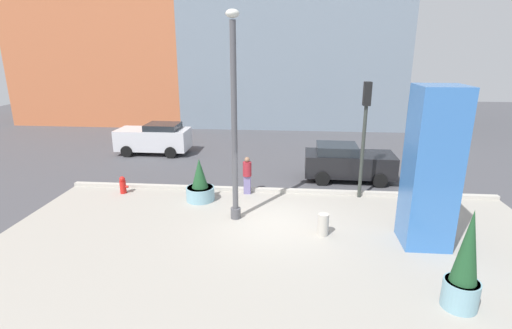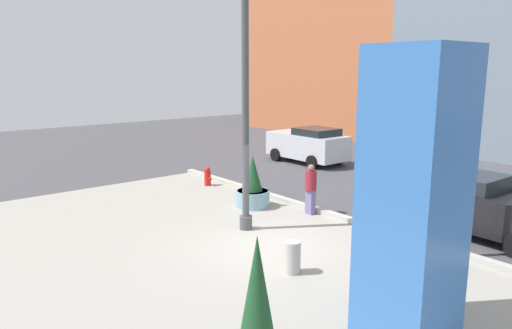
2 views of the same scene
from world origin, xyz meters
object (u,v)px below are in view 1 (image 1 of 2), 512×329
Objects in this scene: potted_plant_by_pillar at (200,185)px; traffic_light_far_side at (365,122)px; car_intersection at (347,162)px; car_far_lane at (154,138)px; art_pillar_blue at (432,169)px; concrete_bollard at (323,225)px; fire_hydrant at (123,185)px; potted_plant_curbside at (465,267)px; pedestrian_on_sidewalk at (247,174)px; lamp_post at (234,124)px.

potted_plant_by_pillar is 6.97m from traffic_light_far_side.
car_far_lane is (-10.48, 3.78, 0.06)m from car_intersection.
art_pillar_blue reaches higher than car_intersection.
concrete_bollard is 6.00m from car_intersection.
fire_hydrant is 1.00× the size of concrete_bollard.
potted_plant_curbside is (-0.14, -3.20, -1.39)m from art_pillar_blue.
concrete_bollard is (-3.08, 0.25, -2.09)m from art_pillar_blue.
car_intersection is at bearing 98.83° from potted_plant_curbside.
potted_plant_curbside is at bearing -49.54° from concrete_bollard.
car_intersection is (9.64, 2.68, 0.47)m from fire_hydrant.
concrete_bollard is at bearing -46.84° from car_far_lane.
car_far_lane is (-4.27, 6.93, 0.26)m from potted_plant_by_pillar.
car_intersection is at bearing 27.14° from pedestrian_on_sidewalk.
art_pillar_blue is at bearing -39.16° from car_far_lane.
traffic_light_far_side is 2.91× the size of pedestrian_on_sidewalk.
pedestrian_on_sidewalk reaches higher than concrete_bollard.
concrete_bollard is at bearing 130.46° from potted_plant_curbside.
car_far_lane is (-0.85, 6.46, 0.53)m from fire_hydrant.
concrete_bollard is (-2.95, 3.46, -0.70)m from potted_plant_curbside.
art_pillar_blue is 6.56× the size of fire_hydrant.
lamp_post reaches higher than pedestrian_on_sidewalk.
potted_plant_by_pillar is (-1.66, 1.59, -2.81)m from lamp_post.
concrete_bollard is at bearing -20.93° from fire_hydrant.
pedestrian_on_sidewalk is at bearing 86.77° from lamp_post.
lamp_post is 7.07m from car_intersection.
potted_plant_by_pillar is 2.33× the size of concrete_bollard.
art_pillar_blue is 1.05× the size of traffic_light_far_side.
potted_plant_curbside is at bearing -80.23° from traffic_light_far_side.
potted_plant_curbside is 4.59m from concrete_bollard.
potted_plant_curbside reaches higher than car_intersection.
potted_plant_curbside is 3.35× the size of concrete_bollard.
art_pillar_blue is 8.50m from potted_plant_by_pillar.
art_pillar_blue is 3.05× the size of pedestrian_on_sidewalk.
lamp_post reaches higher than concrete_bollard.
concrete_bollard is 0.47× the size of pedestrian_on_sidewalk.
fire_hydrant is (-5.09, 2.07, -3.08)m from lamp_post.
art_pillar_blue is 15.63m from car_far_lane.
fire_hydrant is 10.26m from traffic_light_far_side.
potted_plant_curbside is 12.89m from fire_hydrant.
car_intersection is 2.52× the size of pedestrian_on_sidewalk.
art_pillar_blue is at bearing -20.34° from potted_plant_by_pillar.
art_pillar_blue is at bearing -4.65° from concrete_bollard.
fire_hydrant is 5.27m from pedestrian_on_sidewalk.
lamp_post is 1.74× the size of car_intersection.
lamp_post is at bearing 161.05° from concrete_bollard.
fire_hydrant is at bearing -164.44° from car_intersection.
fire_hydrant is at bearing 172.12° from potted_plant_by_pillar.
concrete_bollard is (3.04, -1.04, -3.08)m from lamp_post.
car_intersection is (-0.23, 2.22, -2.31)m from traffic_light_far_side.
potted_plant_by_pillar reaches higher than pedestrian_on_sidewalk.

